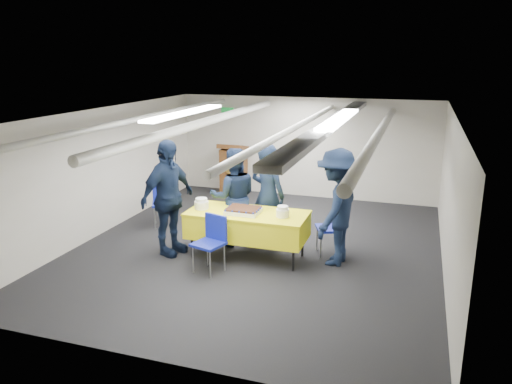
{
  "coord_description": "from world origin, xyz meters",
  "views": [
    {
      "loc": [
        2.48,
        -7.66,
        3.2
      ],
      "look_at": [
        0.02,
        -0.2,
        1.05
      ],
      "focal_mm": 35.0,
      "sensor_mm": 36.0,
      "label": 1
    }
  ],
  "objects_px": {
    "serving_table": "(247,225)",
    "chair_near": "(212,237)",
    "sheet_cake": "(243,210)",
    "sailor_b": "(234,197)",
    "sailor_a": "(268,195)",
    "sailor_c": "(168,198)",
    "chair_right": "(335,223)",
    "podium": "(234,170)",
    "sailor_d": "(337,207)",
    "chair_left": "(163,198)"
  },
  "relations": [
    {
      "from": "serving_table",
      "to": "chair_near",
      "type": "xyz_separation_m",
      "value": [
        -0.35,
        -0.65,
        -0.03
      ]
    },
    {
      "from": "sheet_cake",
      "to": "sailor_b",
      "type": "distance_m",
      "value": 0.67
    },
    {
      "from": "sailor_a",
      "to": "sailor_c",
      "type": "height_order",
      "value": "sailor_c"
    },
    {
      "from": "chair_right",
      "to": "sailor_a",
      "type": "distance_m",
      "value": 1.24
    },
    {
      "from": "chair_near",
      "to": "sailor_c",
      "type": "height_order",
      "value": "sailor_c"
    },
    {
      "from": "podium",
      "to": "chair_right",
      "type": "bearing_deg",
      "value": -45.24
    },
    {
      "from": "chair_near",
      "to": "sailor_a",
      "type": "distance_m",
      "value": 1.45
    },
    {
      "from": "chair_near",
      "to": "sailor_a",
      "type": "xyz_separation_m",
      "value": [
        0.48,
        1.32,
        0.37
      ]
    },
    {
      "from": "serving_table",
      "to": "chair_near",
      "type": "relative_size",
      "value": 2.23
    },
    {
      "from": "chair_near",
      "to": "sailor_d",
      "type": "distance_m",
      "value": 1.99
    },
    {
      "from": "chair_right",
      "to": "sailor_c",
      "type": "height_order",
      "value": "sailor_c"
    },
    {
      "from": "chair_left",
      "to": "sailor_a",
      "type": "distance_m",
      "value": 2.29
    },
    {
      "from": "sheet_cake",
      "to": "podium",
      "type": "xyz_separation_m",
      "value": [
        -1.51,
        3.55,
        -0.2
      ]
    },
    {
      "from": "sailor_a",
      "to": "sailor_d",
      "type": "distance_m",
      "value": 1.33
    },
    {
      "from": "sailor_c",
      "to": "sailor_b",
      "type": "bearing_deg",
      "value": -33.48
    },
    {
      "from": "sheet_cake",
      "to": "sailor_c",
      "type": "xyz_separation_m",
      "value": [
        -1.24,
        -0.18,
        0.15
      ]
    },
    {
      "from": "serving_table",
      "to": "chair_right",
      "type": "height_order",
      "value": "chair_right"
    },
    {
      "from": "serving_table",
      "to": "sailor_c",
      "type": "height_order",
      "value": "sailor_c"
    },
    {
      "from": "podium",
      "to": "chair_right",
      "type": "height_order",
      "value": "podium"
    },
    {
      "from": "podium",
      "to": "chair_left",
      "type": "relative_size",
      "value": 1.44
    },
    {
      "from": "chair_left",
      "to": "sailor_b",
      "type": "distance_m",
      "value": 1.78
    },
    {
      "from": "serving_table",
      "to": "sheet_cake",
      "type": "relative_size",
      "value": 3.59
    },
    {
      "from": "sailor_a",
      "to": "sailor_b",
      "type": "height_order",
      "value": "sailor_a"
    },
    {
      "from": "podium",
      "to": "serving_table",
      "type": "bearing_deg",
      "value": -65.94
    },
    {
      "from": "sailor_d",
      "to": "chair_near",
      "type": "bearing_deg",
      "value": -54.15
    },
    {
      "from": "podium",
      "to": "chair_near",
      "type": "distance_m",
      "value": 4.32
    },
    {
      "from": "sheet_cake",
      "to": "sailor_a",
      "type": "relative_size",
      "value": 0.3
    },
    {
      "from": "sailor_c",
      "to": "sailor_d",
      "type": "bearing_deg",
      "value": -64.15
    },
    {
      "from": "sheet_cake",
      "to": "sailor_b",
      "type": "relative_size",
      "value": 0.32
    },
    {
      "from": "serving_table",
      "to": "chair_near",
      "type": "distance_m",
      "value": 0.74
    },
    {
      "from": "chair_left",
      "to": "sailor_d",
      "type": "relative_size",
      "value": 0.47
    },
    {
      "from": "chair_near",
      "to": "chair_left",
      "type": "distance_m",
      "value": 2.43
    },
    {
      "from": "serving_table",
      "to": "sailor_b",
      "type": "distance_m",
      "value": 0.71
    },
    {
      "from": "chair_near",
      "to": "sailor_c",
      "type": "bearing_deg",
      "value": 156.49
    },
    {
      "from": "serving_table",
      "to": "sailor_c",
      "type": "bearing_deg",
      "value": -169.21
    },
    {
      "from": "serving_table",
      "to": "sailor_a",
      "type": "bearing_deg",
      "value": 78.21
    },
    {
      "from": "sailor_b",
      "to": "sailor_d",
      "type": "height_order",
      "value": "sailor_d"
    },
    {
      "from": "serving_table",
      "to": "chair_left",
      "type": "distance_m",
      "value": 2.33
    },
    {
      "from": "sailor_a",
      "to": "sailor_c",
      "type": "bearing_deg",
      "value": 51.08
    },
    {
      "from": "chair_near",
      "to": "sailor_b",
      "type": "bearing_deg",
      "value": 93.68
    },
    {
      "from": "chair_near",
      "to": "sailor_d",
      "type": "bearing_deg",
      "value": 26.59
    },
    {
      "from": "chair_right",
      "to": "sailor_d",
      "type": "xyz_separation_m",
      "value": [
        0.07,
        -0.37,
        0.39
      ]
    },
    {
      "from": "sheet_cake",
      "to": "chair_left",
      "type": "relative_size",
      "value": 0.62
    },
    {
      "from": "sailor_d",
      "to": "chair_right",
      "type": "bearing_deg",
      "value": -159.66
    },
    {
      "from": "sheet_cake",
      "to": "sailor_d",
      "type": "relative_size",
      "value": 0.29
    },
    {
      "from": "chair_near",
      "to": "chair_right",
      "type": "height_order",
      "value": "same"
    },
    {
      "from": "serving_table",
      "to": "sheet_cake",
      "type": "height_order",
      "value": "sheet_cake"
    },
    {
      "from": "podium",
      "to": "sailor_d",
      "type": "xyz_separation_m",
      "value": [
        2.95,
        -3.27,
        0.31
      ]
    },
    {
      "from": "serving_table",
      "to": "sailor_a",
      "type": "height_order",
      "value": "sailor_a"
    },
    {
      "from": "sailor_a",
      "to": "sailor_c",
      "type": "xyz_separation_m",
      "value": [
        -1.43,
        -0.91,
        0.06
      ]
    }
  ]
}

